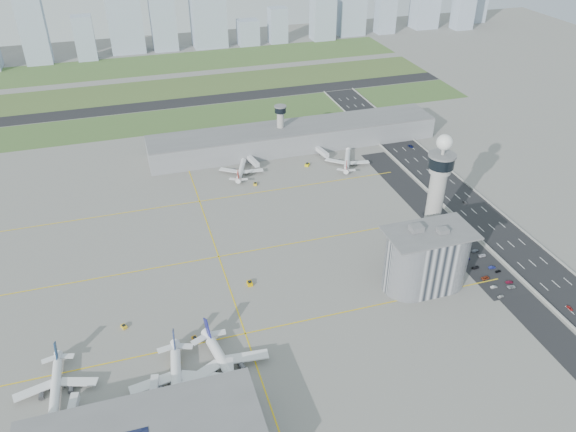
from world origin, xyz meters
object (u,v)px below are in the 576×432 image
object	(u,v)px
control_tower	(437,188)
car_hw_4	(362,120)
tug_3	(250,283)
car_lot_6	(512,287)
airplane_far_b	(347,157)
car_lot_11	(475,251)
airplane_near_c	(226,362)
jet_bridge_near_1	(153,408)
airplane_near_b	(176,378)
car_lot_2	(485,278)
car_hw_0	(570,308)
admin_building	(426,259)
airplane_far_a	(241,166)
tug_5	(307,164)
car_lot_1	(494,287)
car_hw_1	(465,202)
tug_1	(176,360)
car_lot_9	(492,267)
car_lot_0	(501,296)
tug_4	(255,184)
car_lot_7	(509,282)
jet_bridge_far_0	(249,159)
car_lot_4	(467,259)
car_lot_10	(482,255)
jet_bridge_near_2	(231,389)
car_lot_5	(458,253)
jet_bridge_far_1	(317,150)
airplane_near_a	(54,384)
car_hw_2	(411,146)
tug_0	(124,326)
jet_bridge_near_0	(69,428)
car_lot_3	(476,267)
secondary_tower	(280,123)
car_lot_8	(498,271)
tug_2	(195,339)

from	to	relation	value
control_tower	car_hw_4	xyz separation A→B (m)	(35.41, 170.74, -34.39)
tug_3	car_lot_6	size ratio (longest dim) A/B	0.82
airplane_far_b	car_lot_11	distance (m)	119.57
airplane_near_c	jet_bridge_near_1	distance (m)	32.41
airplane_near_b	car_lot_2	xyz separation A→B (m)	(156.97, 23.77, -5.49)
car_hw_0	admin_building	bearing A→B (deg)	143.50
airplane_far_b	tug_3	xyz separation A→B (m)	(-96.05, -107.88, -4.04)
airplane_far_a	tug_5	size ratio (longest dim) A/B	9.68
airplane_near_b	car_lot_1	size ratio (longest dim) A/B	12.07
car_lot_2	car_hw_1	size ratio (longest dim) A/B	1.25
jet_bridge_near_1	tug_1	distance (m)	25.95
airplane_near_c	car_lot_6	size ratio (longest dim) A/B	10.43
tug_5	car_lot_9	size ratio (longest dim) A/B	0.97
airplane_far_a	car_lot_9	xyz separation A→B (m)	(98.87, -140.77, -4.32)
airplane_near_c	car_lot_0	world-z (taller)	airplane_near_c
tug_4	car_lot_7	distance (m)	164.88
airplane_near_b	car_lot_9	world-z (taller)	airplane_near_b
airplane_far_b	jet_bridge_far_0	bearing A→B (deg)	96.11
airplane_near_b	car_lot_4	bearing A→B (deg)	110.91
car_lot_10	jet_bridge_near_2	bearing A→B (deg)	108.80
tug_3	car_lot_5	world-z (taller)	tug_3
car_lot_1	car_lot_6	bearing A→B (deg)	-109.96
car_lot_1	car_lot_10	xyz separation A→B (m)	(9.55, 24.29, 0.01)
jet_bridge_far_0	car_lot_0	world-z (taller)	jet_bridge_far_0
airplane_far_a	jet_bridge_far_1	size ratio (longest dim) A/B	2.52
airplane_near_a	car_lot_6	size ratio (longest dim) A/B	8.68
car_lot_10	car_hw_2	xyz separation A→B (m)	(27.86, 132.96, 0.04)
tug_0	tug_3	xyz separation A→B (m)	(61.15, 12.79, 0.19)
jet_bridge_near_1	car_lot_10	xyz separation A→B (m)	(176.40, 49.96, -2.25)
jet_bridge_near_0	tug_4	xyz separation A→B (m)	(111.00, 161.13, -1.96)
car_lot_3	jet_bridge_near_0	bearing A→B (deg)	96.38
airplane_near_b	jet_bridge_near_1	size ratio (longest dim) A/B	3.12
tug_5	car_hw_2	xyz separation A→B (m)	(82.36, 6.00, -0.41)
car_lot_1	car_hw_0	distance (m)	34.34
secondary_tower	car_lot_2	bearing A→B (deg)	-73.12
jet_bridge_far_1	car_lot_8	bearing A→B (deg)	4.76
jet_bridge_near_0	tug_2	xyz separation A→B (m)	(51.08, 33.65, -1.96)
car_lot_7	car_lot_8	world-z (taller)	car_lot_7
tug_1	airplane_near_b	bearing A→B (deg)	-122.02
tug_3	jet_bridge_far_1	bearing A→B (deg)	-122.38
jet_bridge_near_2	tug_1	xyz separation A→B (m)	(-18.38, 23.13, -1.86)
car_lot_7	car_hw_2	world-z (taller)	car_hw_2
airplane_near_a	jet_bridge_near_1	bearing A→B (deg)	61.08
control_tower	tug_2	distance (m)	142.65
airplane_near_c	car_lot_5	size ratio (longest dim) A/B	12.78
car_lot_7	car_lot_11	size ratio (longest dim) A/B	0.87
jet_bridge_far_0	car_hw_0	world-z (taller)	jet_bridge_far_0
airplane_far_b	car_lot_8	world-z (taller)	airplane_far_b
airplane_near_c	secondary_tower	bearing A→B (deg)	146.66
admin_building	car_lot_2	bearing A→B (deg)	-10.61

